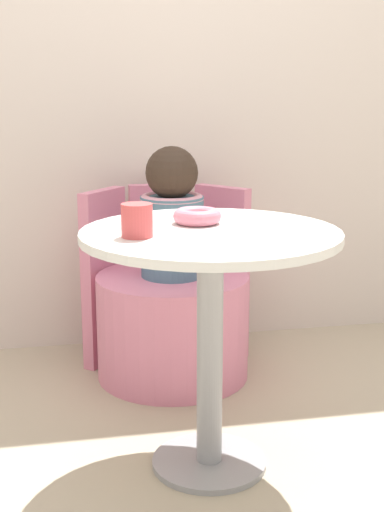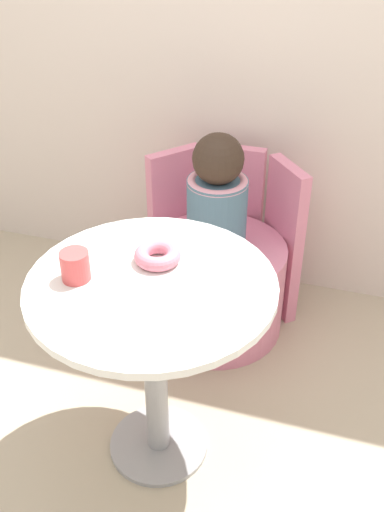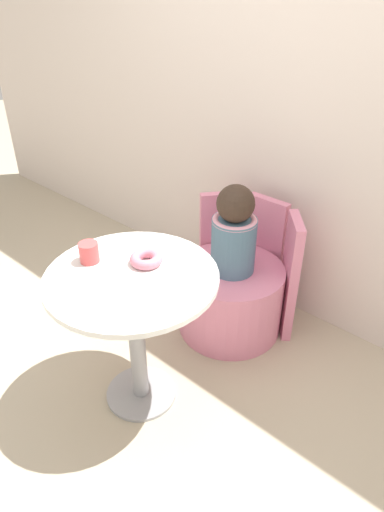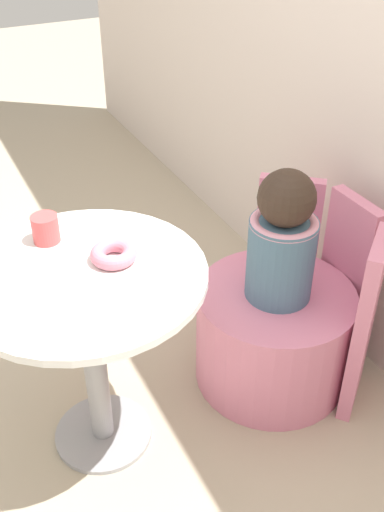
{
  "view_description": "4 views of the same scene",
  "coord_description": "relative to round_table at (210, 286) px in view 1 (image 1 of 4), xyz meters",
  "views": [
    {
      "loc": [
        -0.43,
        -1.89,
        1.11
      ],
      "look_at": [
        0.01,
        0.3,
        0.57
      ],
      "focal_mm": 50.0,
      "sensor_mm": 36.0,
      "label": 1
    },
    {
      "loc": [
        0.51,
        -1.28,
        1.73
      ],
      "look_at": [
        0.02,
        0.32,
        0.6
      ],
      "focal_mm": 42.0,
      "sensor_mm": 36.0,
      "label": 2
    },
    {
      "loc": [
        1.21,
        -0.99,
        1.79
      ],
      "look_at": [
        -0.02,
        0.39,
        0.61
      ],
      "focal_mm": 32.0,
      "sensor_mm": 36.0,
      "label": 3
    },
    {
      "loc": [
        1.39,
        -0.36,
        1.74
      ],
      "look_at": [
        -0.03,
        0.36,
        0.64
      ],
      "focal_mm": 42.0,
      "sensor_mm": 36.0,
      "label": 4
    }
  ],
  "objects": [
    {
      "name": "tub_chair",
      "position": [
        0.01,
        0.69,
        -0.36
      ],
      "size": [
        0.58,
        0.58,
        0.4
      ],
      "color": "pink",
      "rests_on": "ground_plane"
    },
    {
      "name": "child_figure",
      "position": [
        0.01,
        0.69,
        0.07
      ],
      "size": [
        0.24,
        0.24,
        0.49
      ],
      "color": "slate",
      "rests_on": "tub_chair"
    },
    {
      "name": "booth_backrest",
      "position": [
        0.01,
        0.93,
        -0.2
      ],
      "size": [
        0.68,
        0.25,
        0.71
      ],
      "color": "pink",
      "rests_on": "ground_plane"
    },
    {
      "name": "round_table",
      "position": [
        0.0,
        0.0,
        0.0
      ],
      "size": [
        0.73,
        0.73,
        0.72
      ],
      "color": "#99999E",
      "rests_on": "ground_plane"
    },
    {
      "name": "ground_plane",
      "position": [
        0.0,
        0.01,
        -0.56
      ],
      "size": [
        12.0,
        12.0,
        0.0
      ],
      "primitive_type": "plane",
      "color": "#B7A88E"
    },
    {
      "name": "back_wall",
      "position": [
        0.0,
        1.14,
        0.64
      ],
      "size": [
        6.0,
        0.06,
        2.4
      ],
      "color": "silver",
      "rests_on": "ground_plane"
    },
    {
      "name": "donut",
      "position": [
        -0.02,
        0.1,
        0.18
      ],
      "size": [
        0.14,
        0.14,
        0.04
      ],
      "color": "pink",
      "rests_on": "round_table"
    },
    {
      "name": "cup",
      "position": [
        -0.21,
        -0.05,
        0.2
      ],
      "size": [
        0.08,
        0.08,
        0.09
      ],
      "color": "#DB4C4C",
      "rests_on": "round_table"
    }
  ]
}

